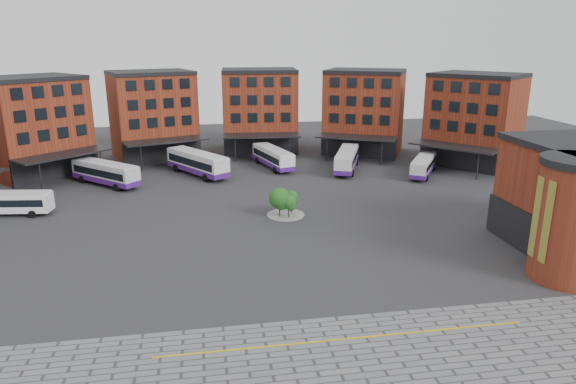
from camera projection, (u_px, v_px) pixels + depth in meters
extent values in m
plane|color=#28282B|center=(285.00, 258.00, 48.15)|extent=(160.00, 160.00, 0.00)
cube|color=gold|center=(347.00, 339.00, 35.24)|extent=(26.00, 0.15, 0.02)
cube|color=maroon|center=(36.00, 128.00, 75.99)|extent=(16.35, 16.13, 14.00)
cube|color=black|center=(57.00, 166.00, 74.55)|extent=(10.00, 9.07, 4.00)
cube|color=black|center=(29.00, 78.00, 73.88)|extent=(16.55, 16.35, 0.60)
cube|color=black|center=(51.00, 116.00, 72.35)|extent=(8.60, 7.77, 8.00)
cube|color=black|center=(64.00, 155.00, 72.57)|extent=(12.61, 11.97, 0.25)
cylinder|color=black|center=(41.00, 177.00, 68.67)|extent=(0.20, 0.20, 4.00)
cylinder|color=black|center=(101.00, 164.00, 75.49)|extent=(0.20, 0.20, 4.00)
cube|color=maroon|center=(153.00, 116.00, 87.54)|extent=(15.55, 13.69, 14.00)
cube|color=black|center=(163.00, 150.00, 84.90)|extent=(12.45, 4.71, 4.00)
cube|color=black|center=(150.00, 72.00, 85.43)|extent=(15.65, 13.97, 0.60)
cube|color=black|center=(160.00, 107.00, 82.66)|extent=(10.87, 3.87, 8.00)
cube|color=black|center=(166.00, 141.00, 82.35)|extent=(13.72, 8.39, 0.25)
cylinder|color=black|center=(141.00, 158.00, 79.33)|extent=(0.20, 0.20, 4.00)
cylinder|color=black|center=(198.00, 152.00, 83.50)|extent=(0.20, 0.20, 4.00)
cube|color=maroon|center=(260.00, 112.00, 92.80)|extent=(13.67, 10.88, 14.00)
cube|color=black|center=(261.00, 144.00, 89.62)|extent=(13.00, 1.41, 4.00)
cube|color=black|center=(259.00, 70.00, 90.69)|extent=(13.69, 11.18, 0.60)
cube|color=black|center=(261.00, 103.00, 87.35)|extent=(11.42, 0.95, 8.00)
cube|color=black|center=(262.00, 135.00, 86.81)|extent=(13.28, 5.30, 0.25)
cylinder|color=black|center=(235.00, 150.00, 85.25)|extent=(0.20, 0.20, 4.00)
cylinder|color=black|center=(290.00, 149.00, 86.09)|extent=(0.20, 0.20, 4.00)
cube|color=maroon|center=(364.00, 113.00, 90.94)|extent=(16.12, 14.81, 14.00)
cube|color=black|center=(358.00, 146.00, 87.96)|extent=(11.81, 6.35, 4.00)
cube|color=black|center=(366.00, 71.00, 88.83)|extent=(16.26, 15.08, 0.60)
cube|color=black|center=(360.00, 104.00, 85.69)|extent=(10.26, 5.33, 8.00)
cube|color=black|center=(356.00, 137.00, 85.23)|extent=(13.58, 9.82, 0.25)
cylinder|color=black|center=(327.00, 149.00, 85.47)|extent=(0.20, 0.20, 4.00)
cylinder|color=black|center=(382.00, 153.00, 82.86)|extent=(0.20, 0.20, 4.00)
cube|color=maroon|center=(474.00, 121.00, 82.26)|extent=(16.02, 16.39, 14.00)
cube|color=black|center=(459.00, 157.00, 80.17)|extent=(8.74, 10.28, 4.00)
cube|color=black|center=(479.00, 75.00, 80.15)|extent=(16.25, 16.58, 0.60)
cube|color=black|center=(463.00, 111.00, 77.94)|extent=(7.47, 8.86, 8.00)
cube|color=black|center=(454.00, 147.00, 77.88)|extent=(11.73, 12.79, 0.25)
cylinder|color=black|center=(420.00, 157.00, 79.97)|extent=(0.20, 0.20, 4.00)
cylinder|color=black|center=(478.00, 166.00, 74.32)|extent=(0.20, 0.20, 4.00)
cube|color=black|center=(523.00, 231.00, 49.32)|extent=(0.40, 12.00, 4.00)
cylinder|color=maroon|center=(572.00, 223.00, 42.81)|extent=(6.00, 6.00, 10.00)
cube|color=#E5411A|center=(541.00, 220.00, 42.20)|extent=(0.12, 2.20, 7.00)
cylinder|color=gray|center=(286.00, 215.00, 59.78)|extent=(4.40, 4.40, 0.12)
cylinder|color=#332114|center=(280.00, 211.00, 58.86)|extent=(0.14, 0.14, 1.66)
sphere|color=#1A4818|center=(280.00, 198.00, 58.43)|extent=(2.45, 2.45, 2.45)
sphere|color=#1A4818|center=(281.00, 203.00, 58.47)|extent=(1.72, 1.72, 1.72)
cylinder|color=#332114|center=(292.00, 208.00, 60.28)|extent=(0.14, 0.14, 1.44)
sphere|color=#1A4818|center=(292.00, 197.00, 59.91)|extent=(1.57, 1.57, 1.57)
sphere|color=#1A4818|center=(293.00, 201.00, 59.92)|extent=(1.10, 1.10, 1.10)
cylinder|color=#332114|center=(289.00, 212.00, 58.68)|extent=(0.14, 0.14, 1.39)
sphere|color=#1A4818|center=(289.00, 202.00, 58.32)|extent=(1.71, 1.71, 1.71)
sphere|color=#1A4818|center=(291.00, 206.00, 58.33)|extent=(1.20, 1.20, 1.20)
cube|color=white|center=(8.00, 202.00, 59.49)|extent=(9.94, 3.54, 2.17)
cube|color=black|center=(8.00, 201.00, 59.44)|extent=(9.18, 3.49, 0.84)
cube|color=silver|center=(6.00, 193.00, 59.16)|extent=(9.54, 3.39, 0.11)
cylinder|color=black|center=(32.00, 214.00, 58.84)|extent=(0.91, 0.39, 0.88)
cylinder|color=black|center=(41.00, 208.00, 60.95)|extent=(0.91, 0.39, 0.88)
cube|color=silver|center=(105.00, 172.00, 71.58)|extent=(10.17, 9.68, 2.55)
cube|color=black|center=(105.00, 171.00, 71.53)|extent=(9.54, 9.10, 0.99)
cube|color=silver|center=(105.00, 163.00, 71.20)|extent=(9.76, 9.29, 0.12)
cube|color=black|center=(80.00, 165.00, 74.46)|extent=(1.59, 1.71, 1.14)
cube|color=#491C80|center=(106.00, 179.00, 71.85)|extent=(10.23, 9.73, 0.73)
cylinder|color=black|center=(82.00, 180.00, 72.84)|extent=(0.98, 0.94, 1.04)
cylinder|color=black|center=(98.00, 176.00, 74.93)|extent=(0.98, 0.94, 1.04)
cylinder|color=black|center=(116.00, 188.00, 69.01)|extent=(0.98, 0.94, 1.04)
cylinder|color=black|center=(131.00, 183.00, 71.09)|extent=(0.98, 0.94, 1.04)
cube|color=white|center=(197.00, 162.00, 76.78)|extent=(9.27, 11.84, 2.76)
cube|color=black|center=(197.00, 161.00, 76.72)|extent=(8.76, 11.05, 1.07)
cube|color=silver|center=(197.00, 153.00, 76.36)|extent=(8.90, 11.36, 0.14)
cube|color=black|center=(176.00, 154.00, 80.93)|extent=(2.05, 1.44, 1.24)
cube|color=#491C80|center=(198.00, 168.00, 77.06)|extent=(9.32, 11.89, 0.79)
cylinder|color=black|center=(176.00, 168.00, 79.01)|extent=(0.91, 1.12, 1.13)
cylinder|color=black|center=(191.00, 165.00, 80.87)|extent=(0.91, 1.12, 1.13)
cylinder|color=black|center=(205.00, 178.00, 73.52)|extent=(0.91, 1.12, 1.13)
cylinder|color=black|center=(221.00, 175.00, 75.38)|extent=(0.91, 1.12, 1.13)
cube|color=white|center=(273.00, 157.00, 81.36)|extent=(5.44, 11.26, 2.45)
cube|color=black|center=(273.00, 155.00, 81.31)|extent=(5.25, 10.43, 0.95)
cube|color=silver|center=(273.00, 149.00, 80.99)|extent=(5.22, 10.81, 0.12)
cube|color=black|center=(260.00, 149.00, 85.96)|extent=(2.08, 0.70, 1.10)
cube|color=#491C80|center=(273.00, 162.00, 81.61)|extent=(5.49, 11.31, 0.70)
cylinder|color=black|center=(257.00, 161.00, 84.25)|extent=(0.56, 1.04, 1.00)
cylinder|color=black|center=(271.00, 159.00, 85.28)|extent=(0.56, 1.04, 1.00)
cylinder|color=black|center=(275.00, 170.00, 78.17)|extent=(0.56, 1.04, 1.00)
cylinder|color=black|center=(290.00, 168.00, 79.21)|extent=(0.56, 1.04, 1.00)
cube|color=silver|center=(347.00, 159.00, 79.61)|extent=(6.68, 11.57, 2.54)
cube|color=black|center=(347.00, 158.00, 79.55)|extent=(6.39, 10.74, 0.99)
cube|color=silver|center=(347.00, 150.00, 79.22)|extent=(6.41, 11.11, 0.12)
cube|color=black|center=(350.00, 150.00, 84.79)|extent=(2.09, 0.94, 1.14)
cube|color=#491C80|center=(347.00, 164.00, 79.87)|extent=(6.73, 11.62, 0.73)
cylinder|color=black|center=(341.00, 161.00, 83.67)|extent=(0.68, 1.08, 1.04)
cylinder|color=black|center=(357.00, 162.00, 83.14)|extent=(0.68, 1.08, 1.04)
cylinder|color=black|center=(335.00, 172.00, 76.84)|extent=(0.68, 1.08, 1.04)
cylinder|color=black|center=(353.00, 173.00, 76.30)|extent=(0.68, 1.08, 1.04)
cube|color=silver|center=(423.00, 165.00, 76.84)|extent=(7.31, 9.60, 2.22)
cube|color=black|center=(423.00, 164.00, 76.80)|extent=(6.93, 8.96, 0.86)
cube|color=silver|center=(424.00, 157.00, 76.51)|extent=(7.02, 9.22, 0.11)
cube|color=black|center=(428.00, 157.00, 81.08)|extent=(1.68, 1.15, 1.00)
cube|color=#491C80|center=(423.00, 170.00, 77.07)|extent=(7.37, 9.66, 0.63)
cylinder|color=black|center=(419.00, 167.00, 80.41)|extent=(0.72, 0.91, 0.91)
cylinder|color=black|center=(434.00, 168.00, 79.55)|extent=(0.72, 0.91, 0.91)
cylinder|color=black|center=(411.00, 176.00, 74.80)|extent=(0.72, 0.91, 0.91)
cylinder|color=black|center=(427.00, 178.00, 73.94)|extent=(0.72, 0.91, 0.91)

